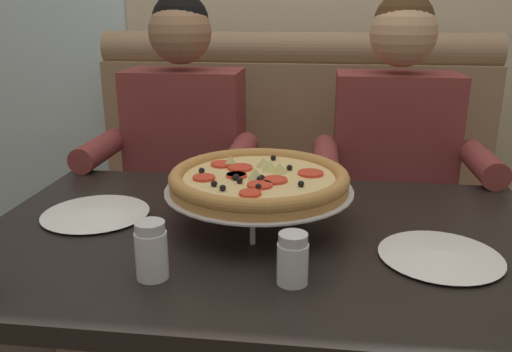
{
  "coord_description": "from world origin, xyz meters",
  "views": [
    {
      "loc": [
        0.12,
        -1.06,
        1.22
      ],
      "look_at": [
        -0.03,
        0.08,
        0.85
      ],
      "focal_mm": 36.81,
      "sensor_mm": 36.0,
      "label": 1
    }
  ],
  "objects_px": {
    "shaker_pepper_flakes": "(293,262)",
    "plate_near_right": "(96,211)",
    "booth_bench": "(288,224)",
    "plate_near_left": "(440,253)",
    "diner_right": "(396,173)",
    "shaker_oregano": "(152,254)",
    "diner_left": "(179,165)",
    "pizza": "(259,180)",
    "dining_table": "(265,271)"
  },
  "relations": [
    {
      "from": "shaker_pepper_flakes",
      "to": "plate_near_right",
      "type": "xyz_separation_m",
      "value": [
        -0.49,
        0.27,
        -0.03
      ]
    },
    {
      "from": "booth_bench",
      "to": "plate_near_left",
      "type": "distance_m",
      "value": 1.08
    },
    {
      "from": "diner_right",
      "to": "shaker_oregano",
      "type": "relative_size",
      "value": 11.54
    },
    {
      "from": "diner_left",
      "to": "plate_near_left",
      "type": "height_order",
      "value": "diner_left"
    },
    {
      "from": "booth_bench",
      "to": "shaker_oregano",
      "type": "xyz_separation_m",
      "value": [
        -0.18,
        -1.09,
        0.39
      ]
    },
    {
      "from": "diner_right",
      "to": "pizza",
      "type": "relative_size",
      "value": 2.98
    },
    {
      "from": "booth_bench",
      "to": "plate_near_left",
      "type": "relative_size",
      "value": 6.58
    },
    {
      "from": "dining_table",
      "to": "pizza",
      "type": "xyz_separation_m",
      "value": [
        -0.02,
        0.05,
        0.2
      ]
    },
    {
      "from": "shaker_oregano",
      "to": "booth_bench",
      "type": "bearing_deg",
      "value": 80.46
    },
    {
      "from": "shaker_pepper_flakes",
      "to": "shaker_oregano",
      "type": "bearing_deg",
      "value": -177.2
    },
    {
      "from": "booth_bench",
      "to": "diner_left",
      "type": "distance_m",
      "value": 0.55
    },
    {
      "from": "diner_left",
      "to": "plate_near_right",
      "type": "bearing_deg",
      "value": -95.62
    },
    {
      "from": "diner_right",
      "to": "diner_left",
      "type": "bearing_deg",
      "value": 180.0
    },
    {
      "from": "dining_table",
      "to": "shaker_pepper_flakes",
      "type": "bearing_deg",
      "value": -70.89
    },
    {
      "from": "booth_bench",
      "to": "shaker_pepper_flakes",
      "type": "distance_m",
      "value": 1.15
    },
    {
      "from": "pizza",
      "to": "shaker_oregano",
      "type": "bearing_deg",
      "value": -120.51
    },
    {
      "from": "shaker_oregano",
      "to": "diner_right",
      "type": "bearing_deg",
      "value": 56.63
    },
    {
      "from": "dining_table",
      "to": "plate_near_right",
      "type": "distance_m",
      "value": 0.43
    },
    {
      "from": "shaker_oregano",
      "to": "plate_near_left",
      "type": "height_order",
      "value": "shaker_oregano"
    },
    {
      "from": "shaker_pepper_flakes",
      "to": "plate_near_left",
      "type": "distance_m",
      "value": 0.32
    },
    {
      "from": "diner_right",
      "to": "shaker_oregano",
      "type": "distance_m",
      "value": 1.0
    },
    {
      "from": "dining_table",
      "to": "diner_right",
      "type": "distance_m",
      "value": 0.71
    },
    {
      "from": "plate_near_right",
      "to": "pizza",
      "type": "bearing_deg",
      "value": 0.11
    },
    {
      "from": "dining_table",
      "to": "shaker_pepper_flakes",
      "type": "xyz_separation_m",
      "value": [
        0.07,
        -0.21,
        0.14
      ]
    },
    {
      "from": "diner_right",
      "to": "plate_near_left",
      "type": "distance_m",
      "value": 0.68
    },
    {
      "from": "diner_right",
      "to": "shaker_pepper_flakes",
      "type": "relative_size",
      "value": 13.2
    },
    {
      "from": "pizza",
      "to": "plate_near_left",
      "type": "bearing_deg",
      "value": -18.98
    },
    {
      "from": "diner_left",
      "to": "diner_right",
      "type": "height_order",
      "value": "same"
    },
    {
      "from": "shaker_oregano",
      "to": "plate_near_left",
      "type": "xyz_separation_m",
      "value": [
        0.55,
        0.15,
        -0.04
      ]
    },
    {
      "from": "diner_right",
      "to": "booth_bench",
      "type": "bearing_deg",
      "value": 143.62
    },
    {
      "from": "plate_near_right",
      "to": "shaker_pepper_flakes",
      "type": "bearing_deg",
      "value": -28.46
    },
    {
      "from": "plate_near_left",
      "to": "shaker_oregano",
      "type": "bearing_deg",
      "value": -164.87
    },
    {
      "from": "pizza",
      "to": "shaker_oregano",
      "type": "xyz_separation_m",
      "value": [
        -0.16,
        -0.28,
        -0.06
      ]
    },
    {
      "from": "booth_bench",
      "to": "pizza",
      "type": "relative_size",
      "value": 3.76
    },
    {
      "from": "dining_table",
      "to": "plate_near_left",
      "type": "relative_size",
      "value": 5.24
    },
    {
      "from": "booth_bench",
      "to": "diner_left",
      "type": "height_order",
      "value": "diner_left"
    },
    {
      "from": "booth_bench",
      "to": "diner_left",
      "type": "xyz_separation_m",
      "value": [
        -0.36,
        -0.27,
        0.31
      ]
    },
    {
      "from": "booth_bench",
      "to": "shaker_pepper_flakes",
      "type": "bearing_deg",
      "value": -86.1
    },
    {
      "from": "shaker_pepper_flakes",
      "to": "plate_near_left",
      "type": "bearing_deg",
      "value": 25.11
    },
    {
      "from": "diner_left",
      "to": "plate_near_left",
      "type": "relative_size",
      "value": 5.22
    },
    {
      "from": "diner_left",
      "to": "shaker_pepper_flakes",
      "type": "xyz_separation_m",
      "value": [
        0.44,
        -0.82,
        0.08
      ]
    },
    {
      "from": "dining_table",
      "to": "plate_near_left",
      "type": "bearing_deg",
      "value": -12.15
    },
    {
      "from": "diner_left",
      "to": "pizza",
      "type": "distance_m",
      "value": 0.66
    },
    {
      "from": "pizza",
      "to": "diner_right",
      "type": "bearing_deg",
      "value": 55.25
    },
    {
      "from": "diner_right",
      "to": "dining_table",
      "type": "bearing_deg",
      "value": -120.93
    },
    {
      "from": "booth_bench",
      "to": "plate_near_left",
      "type": "bearing_deg",
      "value": -69.12
    },
    {
      "from": "shaker_pepper_flakes",
      "to": "plate_near_left",
      "type": "relative_size",
      "value": 0.4
    },
    {
      "from": "booth_bench",
      "to": "pizza",
      "type": "bearing_deg",
      "value": -91.4
    },
    {
      "from": "diner_right",
      "to": "plate_near_right",
      "type": "xyz_separation_m",
      "value": [
        -0.78,
        -0.55,
        0.05
      ]
    },
    {
      "from": "shaker_pepper_flakes",
      "to": "plate_near_left",
      "type": "xyz_separation_m",
      "value": [
        0.29,
        0.13,
        -0.03
      ]
    }
  ]
}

